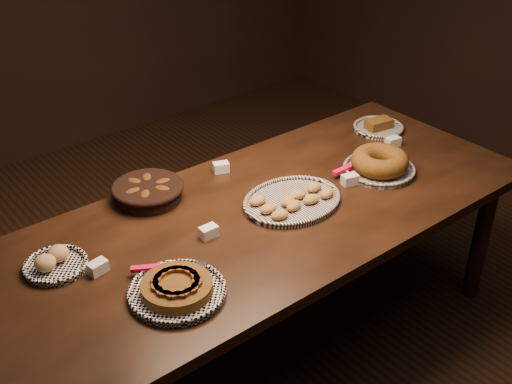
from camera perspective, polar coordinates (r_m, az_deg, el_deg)
ground at (r=3.10m, az=0.60°, el=-13.47°), size 5.00×5.00×0.00m
buffet_table at (r=2.67m, az=0.67°, el=-3.07°), size 2.40×1.00×0.75m
apple_tart_plate at (r=2.21m, az=-7.06°, el=-8.54°), size 0.34×0.37×0.06m
madeleine_platter at (r=2.67m, az=3.25°, el=-0.77°), size 0.44×0.36×0.05m
bundt_cake_plate at (r=2.95m, az=10.91°, el=2.50°), size 0.37×0.33×0.10m
croissant_basket at (r=2.73m, az=-9.59°, el=0.15°), size 0.34×0.34×0.08m
bread_roll_plate at (r=2.42m, az=-17.49°, el=-6.03°), size 0.23×0.23×0.07m
loaf_plate at (r=3.35m, az=10.83°, el=5.71°), size 0.26×0.26×0.06m
tent_cards at (r=2.72m, az=0.75°, el=-0.03°), size 1.66×0.51×0.04m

